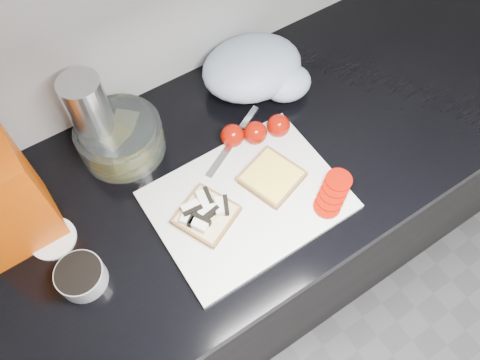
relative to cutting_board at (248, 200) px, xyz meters
name	(u,v)px	position (x,y,z in m)	size (l,w,h in m)	color
base_cabinet	(195,268)	(-0.12, 0.10, -0.48)	(3.50, 0.60, 0.86)	black
countertop	(178,199)	(-0.12, 0.10, -0.03)	(3.50, 0.64, 0.04)	black
cutting_board	(248,200)	(0.00, 0.00, 0.00)	(0.40, 0.30, 0.01)	silver
bread_left	(205,214)	(-0.10, 0.01, 0.02)	(0.15, 0.15, 0.03)	beige
bread_right	(272,177)	(0.07, 0.01, 0.01)	(0.15, 0.15, 0.02)	beige
tomato_slices	(333,193)	(0.16, -0.09, 0.02)	(0.13, 0.10, 0.03)	#920E03
knife	(239,132)	(0.08, 0.16, 0.01)	(0.20, 0.12, 0.01)	silver
seed_tub	(81,276)	(-0.37, 0.03, 0.02)	(0.09, 0.09, 0.05)	#969A9A
tub_lid	(53,239)	(-0.39, 0.15, 0.00)	(0.10, 0.10, 0.01)	white
glass_bowl	(121,138)	(-0.16, 0.27, 0.03)	(0.19, 0.19, 0.08)	silver
steel_canister	(92,116)	(-0.20, 0.31, 0.10)	(0.09, 0.09, 0.21)	silver
grocery_bag	(257,70)	(0.21, 0.27, 0.05)	(0.28, 0.25, 0.11)	#AFC0D7
whole_tomatoes	(255,131)	(0.11, 0.13, 0.02)	(0.16, 0.09, 0.06)	#920E03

